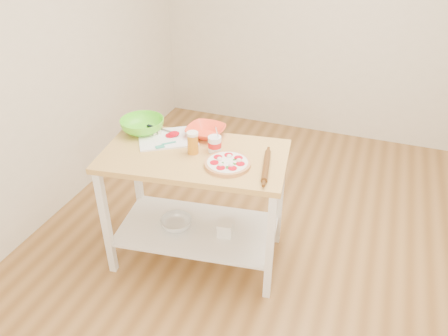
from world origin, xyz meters
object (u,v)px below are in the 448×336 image
object	(u,v)px
green_bowl	(142,125)
pizza	(228,163)
orange_bowl	(206,131)
beer_pint	(193,143)
knife	(158,129)
yogurt_tub	(215,144)
cutting_board	(167,138)
shelf_glass_bowl	(176,223)
shelf_bin	(225,229)
spatula	(165,145)
prep_island	(196,185)
rolling_pin	(266,166)

from	to	relation	value
green_bowl	pizza	bearing A→B (deg)	-17.14
pizza	orange_bowl	bearing A→B (deg)	131.00
green_bowl	orange_bowl	bearing A→B (deg)	12.79
green_bowl	beer_pint	world-z (taller)	beer_pint
knife	orange_bowl	bearing A→B (deg)	20.36
knife	yogurt_tub	size ratio (longest dim) A/B	1.40
cutting_board	yogurt_tub	world-z (taller)	yogurt_tub
shelf_glass_bowl	shelf_bin	distance (m)	0.37
pizza	cutting_board	world-z (taller)	pizza
spatula	yogurt_tub	size ratio (longest dim) A/B	0.71
shelf_glass_bowl	shelf_bin	xyz separation A→B (m)	(0.37, 0.05, 0.02)
cutting_board	green_bowl	world-z (taller)	green_bowl
knife	beer_pint	world-z (taller)	beer_pint
prep_island	beer_pint	xyz separation A→B (m)	(-0.01, 0.01, 0.33)
pizza	shelf_bin	bearing A→B (deg)	119.75
pizza	shelf_glass_bowl	world-z (taller)	pizza
orange_bowl	yogurt_tub	bearing A→B (deg)	-52.83
rolling_pin	orange_bowl	bearing A→B (deg)	151.74
rolling_pin	shelf_bin	world-z (taller)	rolling_pin
spatula	green_bowl	world-z (taller)	green_bowl
rolling_pin	shelf_bin	bearing A→B (deg)	174.80
cutting_board	spatula	distance (m)	0.12
prep_island	orange_bowl	world-z (taller)	orange_bowl
orange_bowl	shelf_bin	distance (m)	0.71
green_bowl	rolling_pin	xyz separation A→B (m)	(0.97, -0.18, -0.03)
rolling_pin	cutting_board	bearing A→B (deg)	169.36
prep_island	orange_bowl	xyz separation A→B (m)	(-0.03, 0.26, 0.28)
yogurt_tub	shelf_bin	distance (m)	0.65
prep_island	yogurt_tub	world-z (taller)	yogurt_tub
prep_island	pizza	world-z (taller)	pizza
beer_pint	pizza	bearing A→B (deg)	-14.69
pizza	rolling_pin	size ratio (longest dim) A/B	0.85
prep_island	knife	bearing A→B (deg)	150.77
yogurt_tub	rolling_pin	xyz separation A→B (m)	(0.38, -0.09, -0.03)
prep_island	shelf_bin	xyz separation A→B (m)	(0.22, 0.01, -0.34)
cutting_board	rolling_pin	world-z (taller)	rolling_pin
yogurt_tub	shelf_bin	world-z (taller)	yogurt_tub
yogurt_tub	spatula	bearing A→B (deg)	-169.58
pizza	yogurt_tub	xyz separation A→B (m)	(-0.14, 0.14, 0.04)
cutting_board	spatula	bearing A→B (deg)	-104.71
green_bowl	yogurt_tub	world-z (taller)	yogurt_tub
beer_pint	rolling_pin	distance (m)	0.51
orange_bowl	cutting_board	bearing A→B (deg)	-149.28
pizza	yogurt_tub	size ratio (longest dim) A/B	1.52
yogurt_tub	prep_island	bearing A→B (deg)	-146.89
green_bowl	yogurt_tub	bearing A→B (deg)	-8.32
prep_island	yogurt_tub	distance (m)	0.33
green_bowl	shelf_glass_bowl	bearing A→B (deg)	-31.98
pizza	shelf_bin	distance (m)	0.61
prep_island	rolling_pin	world-z (taller)	rolling_pin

